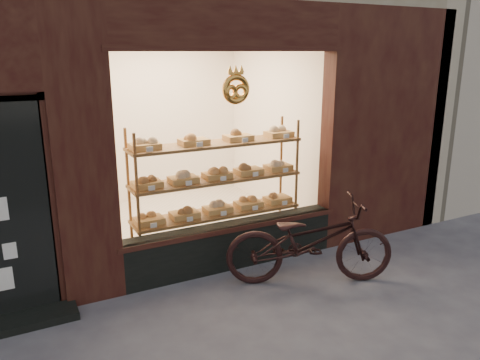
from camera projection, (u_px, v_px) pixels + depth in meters
display_shelf at (217, 190)px, 5.91m from camera, size 2.20×0.45×1.70m
bicycle at (310, 241)px, 5.24m from camera, size 1.99×1.36×0.99m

